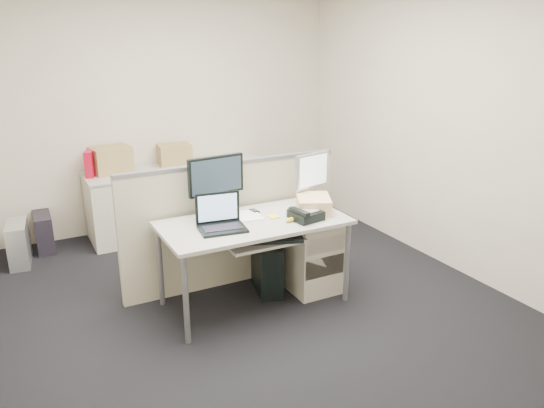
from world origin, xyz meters
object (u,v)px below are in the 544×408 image
monitor_main (216,185)px  desk_phone (307,216)px  desk (254,229)px  laptop (222,214)px

monitor_main → desk_phone: 0.79m
desk → desk_phone: desk_phone is taller
desk → monitor_main: 0.48m
monitor_main → desk_phone: monitor_main is taller
laptop → monitor_main: bearing=81.2°
monitor_main → laptop: 0.42m
laptop → desk_phone: 0.71m
desk → laptop: bearing=-166.9°
desk → desk_phone: 0.44m
desk → monitor_main: size_ratio=3.07×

